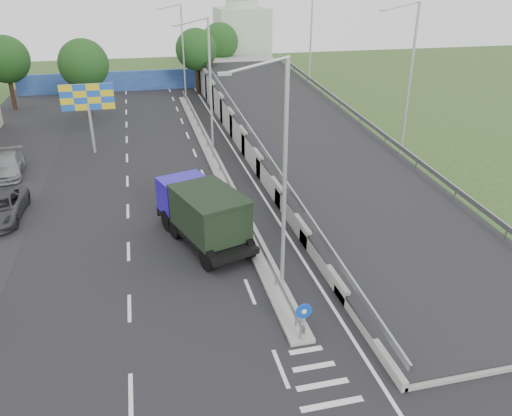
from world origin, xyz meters
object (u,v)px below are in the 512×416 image
object	(u,v)px
sign_bollard	(303,321)
lamp_post_near	(280,169)
church	(242,36)
dump_truck	(202,212)
lamp_post_mid	(208,79)
parked_car_d	(7,165)
billboard	(88,101)
lamp_post_far	(181,47)
parked_car_c	(0,208)

from	to	relation	value
sign_bollard	lamp_post_near	bearing A→B (deg)	88.36
church	dump_truck	world-z (taller)	church
lamp_post_mid	church	size ratio (longest dim) A/B	0.73
parked_car_d	lamp_post_mid	bearing A→B (deg)	2.24
billboard	parked_car_d	world-z (taller)	billboard
lamp_post_mid	lamp_post_far	xyz separation A→B (m)	(0.00, 20.00, 0.00)
dump_truck	parked_car_c	world-z (taller)	dump_truck
dump_truck	parked_car_d	bearing A→B (deg)	114.98
sign_bollard	lamp_post_mid	size ratio (longest dim) A/B	0.17
church	billboard	world-z (taller)	church
billboard	parked_car_d	size ratio (longest dim) A/B	1.10
lamp_post_near	lamp_post_far	world-z (taller)	same
lamp_post_mid	church	bearing A→B (deg)	73.78
lamp_post_near	lamp_post_mid	size ratio (longest dim) A/B	1.00
church	lamp_post_far	bearing A→B (deg)	-125.24
lamp_post_far	church	size ratio (longest dim) A/B	0.73
church	billboard	size ratio (longest dim) A/B	2.51
church	dump_truck	xyz separation A→B (m)	(-12.55, -48.72, -3.59)
lamp_post_far	parked_car_c	size ratio (longest dim) A/B	1.91
lamp_post_near	lamp_post_mid	bearing A→B (deg)	90.00
sign_bollard	billboard	size ratio (longest dim) A/B	0.30
lamp_post_near	parked_car_c	world-z (taller)	lamp_post_near
lamp_post_mid	church	distance (m)	35.41
billboard	church	bearing A→B (deg)	59.30
church	lamp_post_near	bearing A→B (deg)	-100.38
parked_car_c	parked_car_d	bearing A→B (deg)	99.44
lamp_post_far	parked_car_d	size ratio (longest dim) A/B	2.02
sign_bollard	parked_car_d	distance (m)	26.57
sign_bollard	parked_car_d	size ratio (longest dim) A/B	0.33
billboard	parked_car_d	bearing A→B (deg)	-147.04
sign_bollard	dump_truck	size ratio (longest dim) A/B	0.22
sign_bollard	parked_car_d	xyz separation A→B (m)	(-14.72, 22.11, -0.31)
lamp_post_far	parked_car_d	bearing A→B (deg)	-124.34
church	parked_car_d	bearing A→B (deg)	-124.69
lamp_post_far	lamp_post_mid	bearing A→B (deg)	-90.00
sign_bollard	lamp_post_mid	xyz separation A→B (m)	(0.11, 23.83, 4.77)
lamp_post_far	sign_bollard	bearing A→B (deg)	-90.14
church	dump_truck	size ratio (longest dim) A/B	1.84
parked_car_d	billboard	bearing A→B (deg)	28.62
lamp_post_mid	lamp_post_far	distance (m)	20.00
sign_bollard	lamp_post_mid	bearing A→B (deg)	89.74
church	parked_car_d	size ratio (longest dim) A/B	2.76
lamp_post_mid	billboard	bearing A→B (deg)	167.62
dump_truck	lamp_post_mid	bearing A→B (deg)	61.64
billboard	dump_truck	bearing A→B (deg)	-68.90
lamp_post_near	parked_car_d	world-z (taller)	lamp_post_near
sign_bollard	parked_car_c	distance (m)	19.90
parked_car_d	lamp_post_far	bearing A→B (deg)	51.32
lamp_post_near	parked_car_d	xyz separation A→B (m)	(-14.83, 18.29, -5.08)
lamp_post_near	billboard	xyz separation A→B (m)	(-9.11, 22.00, -1.62)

